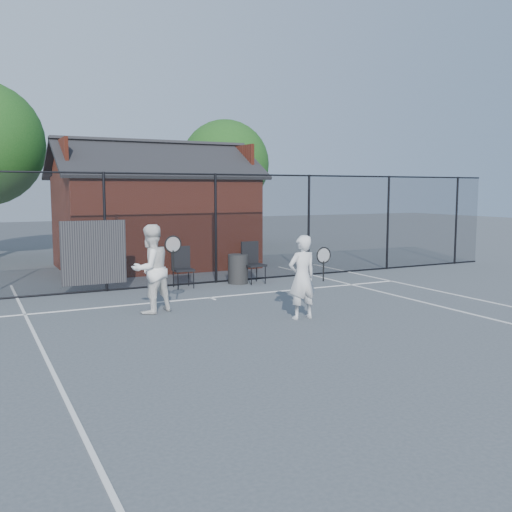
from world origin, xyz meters
name	(u,v)px	position (x,y,z in m)	size (l,w,h in m)	color
ground	(270,324)	(0.00, 0.00, 0.00)	(80.00, 80.00, 0.00)	#42474B
court_lines	(307,340)	(0.00, -1.32, 0.01)	(11.02, 18.00, 0.01)	silver
fence	(170,232)	(-0.30, 5.00, 1.45)	(22.04, 3.00, 3.00)	black
clubhouse	(155,219)	(0.50, 9.00, 1.61)	(6.50, 4.36, 4.19)	maroon
tree_right	(225,164)	(5.50, 14.50, 3.71)	(3.97, 3.97, 5.70)	#321E14
player_front	(302,277)	(0.78, 0.12, 0.84)	(0.75, 0.56, 1.67)	silver
player_back	(151,269)	(-1.73, 2.02, 0.92)	(1.10, 0.99, 1.85)	white
chair_left	(183,268)	(-0.10, 4.60, 0.53)	(0.51, 0.53, 1.05)	black
chair_right	(254,263)	(1.88, 4.41, 0.56)	(0.54, 0.56, 1.11)	black
waste_bin	(238,269)	(1.48, 4.60, 0.40)	(0.55, 0.55, 0.80)	black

